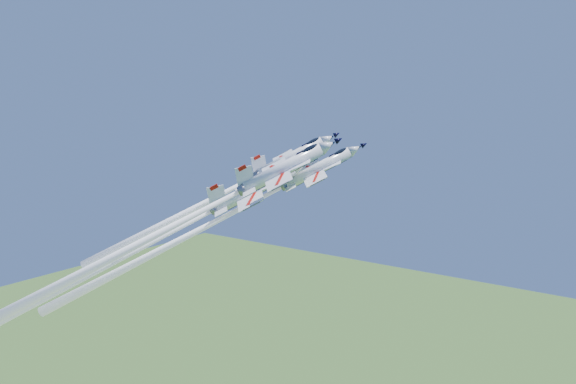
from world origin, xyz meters
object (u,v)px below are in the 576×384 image
Objects in this scene: jet_left at (217,197)px; jet_right at (163,231)px; jet_lead at (209,225)px; jet_slot at (105,266)px.

jet_right reaches higher than jet_left.
jet_lead is 0.73× the size of jet_slot.
jet_left is 19.51m from jet_slot.
jet_slot is (-13.26, 0.48, -7.19)m from jet_right.
jet_left is 0.57× the size of jet_slot.
jet_left is 14.52m from jet_right.
jet_left is (-1.56, 3.44, 3.61)m from jet_lead.
jet_left is 0.77× the size of jet_right.
jet_left reaches higher than jet_lead.
jet_left is at bearing 99.94° from jet_slot.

